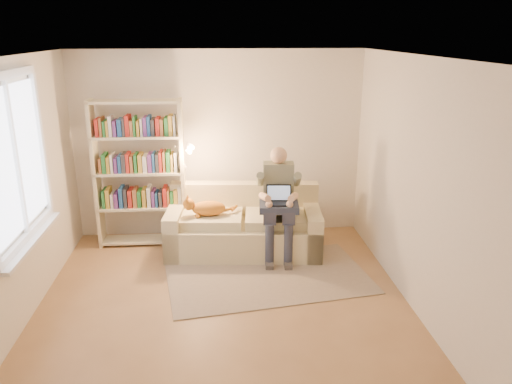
{
  "coord_description": "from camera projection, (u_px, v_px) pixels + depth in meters",
  "views": [
    {
      "loc": [
        -0.05,
        -4.61,
        2.83
      ],
      "look_at": [
        0.42,
        1.0,
        1.0
      ],
      "focal_mm": 35.0,
      "sensor_mm": 36.0,
      "label": 1
    }
  ],
  "objects": [
    {
      "name": "cat",
      "position": [
        206.0,
        208.0,
        6.43
      ],
      "size": [
        0.67,
        0.27,
        0.24
      ],
      "rotation": [
        0.0,
        0.0,
        -0.09
      ],
      "color": "orange",
      "rests_on": "sofa"
    },
    {
      "name": "wall_front",
      "position": [
        230.0,
        325.0,
        2.72
      ],
      "size": [
        4.0,
        0.02,
        2.6
      ],
      "primitive_type": "cube",
      "color": "silver",
      "rests_on": "floor"
    },
    {
      "name": "bookshelf",
      "position": [
        140.0,
        167.0,
        6.62
      ],
      "size": [
        1.32,
        0.37,
        2.0
      ],
      "rotation": [
        0.0,
        0.0,
        -0.01
      ],
      "color": "beige",
      "rests_on": "floor"
    },
    {
      "name": "ceiling",
      "position": [
        219.0,
        57.0,
        4.45
      ],
      "size": [
        4.0,
        4.5,
        0.02
      ],
      "primitive_type": "cube",
      "color": "white",
      "rests_on": "wall_back"
    },
    {
      "name": "floor",
      "position": [
        225.0,
        312.0,
        5.25
      ],
      "size": [
        4.5,
        4.5,
        0.0
      ],
      "primitive_type": "plane",
      "color": "olive",
      "rests_on": "ground"
    },
    {
      "name": "laptop",
      "position": [
        278.0,
        198.0,
        6.23
      ],
      "size": [
        0.33,
        0.31,
        0.26
      ],
      "rotation": [
        0.0,
        0.0,
        -0.09
      ],
      "color": "black",
      "rests_on": "blanket"
    },
    {
      "name": "sofa",
      "position": [
        244.0,
        228.0,
        6.66
      ],
      "size": [
        2.08,
        1.08,
        0.85
      ],
      "rotation": [
        0.0,
        0.0,
        -0.09
      ],
      "color": "beige",
      "rests_on": "floor"
    },
    {
      "name": "person",
      "position": [
        279.0,
        197.0,
        6.36
      ],
      "size": [
        0.44,
        0.66,
        1.43
      ],
      "rotation": [
        0.0,
        0.0,
        -0.09
      ],
      "color": "gray",
      "rests_on": "sofa"
    },
    {
      "name": "wall_left",
      "position": [
        9.0,
        201.0,
        4.69
      ],
      "size": [
        0.02,
        4.5,
        2.6
      ],
      "primitive_type": "cube",
      "color": "silver",
      "rests_on": "floor"
    },
    {
      "name": "window",
      "position": [
        22.0,
        187.0,
        4.86
      ],
      "size": [
        0.12,
        1.52,
        1.69
      ],
      "color": "white",
      "rests_on": "wall_left"
    },
    {
      "name": "rug",
      "position": [
        268.0,
        277.0,
        5.99
      ],
      "size": [
        2.55,
        1.74,
        0.01
      ],
      "primitive_type": "cube",
      "rotation": [
        0.0,
        0.0,
        0.15
      ],
      "color": "gray",
      "rests_on": "floor"
    },
    {
      "name": "wall_back",
      "position": [
        219.0,
        145.0,
        6.98
      ],
      "size": [
        4.0,
        0.02,
        2.6
      ],
      "primitive_type": "cube",
      "color": "silver",
      "rests_on": "floor"
    },
    {
      "name": "wall_right",
      "position": [
        421.0,
        190.0,
        5.01
      ],
      "size": [
        0.02,
        4.5,
        2.6
      ],
      "primitive_type": "cube",
      "color": "silver",
      "rests_on": "floor"
    },
    {
      "name": "blanket",
      "position": [
        278.0,
        206.0,
        6.25
      ],
      "size": [
        0.52,
        0.44,
        0.09
      ],
      "primitive_type": "cube",
      "rotation": [
        0.0,
        0.0,
        -0.09
      ],
      "color": "#262F43",
      "rests_on": "person"
    }
  ]
}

